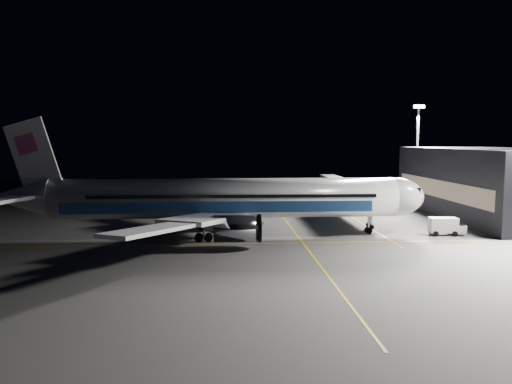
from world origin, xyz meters
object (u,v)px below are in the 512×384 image
at_px(safety_cone_b, 207,223).
at_px(floodlight_mast_north, 417,145).
at_px(baggage_tug, 240,211).
at_px(airliner, 218,199).
at_px(safety_cone_a, 263,222).
at_px(jet_bridge, 348,189).
at_px(service_truck, 446,226).
at_px(safety_cone_c, 172,229).

bearing_deg(safety_cone_b, floodlight_mast_north, 28.49).
bearing_deg(baggage_tug, airliner, -118.64).
bearing_deg(safety_cone_a, floodlight_mast_north, 34.16).
relative_size(jet_bridge, safety_cone_b, 53.58).
distance_m(airliner, safety_cone_a, 12.38).
distance_m(jet_bridge, service_truck, 22.30).
relative_size(airliner, jet_bridge, 1.79).
xyz_separation_m(jet_bridge, safety_cone_b, (-24.96, -9.38, -4.26)).
distance_m(airliner, jet_bridge, 29.31).
xyz_separation_m(baggage_tug, safety_cone_a, (3.40, -9.64, -0.55)).
distance_m(jet_bridge, baggage_tug, 19.76).
relative_size(floodlight_mast_north, safety_cone_b, 32.24).
bearing_deg(safety_cone_a, safety_cone_c, -160.64).
distance_m(floodlight_mast_north, safety_cone_b, 50.34).
relative_size(floodlight_mast_north, safety_cone_a, 33.86).
bearing_deg(service_truck, airliner, -179.54).
bearing_deg(safety_cone_a, baggage_tug, 109.46).
bearing_deg(service_truck, jet_bridge, 118.52).
distance_m(safety_cone_a, safety_cone_c, 14.84).
bearing_deg(baggage_tug, service_truck, -53.26).
height_order(service_truck, safety_cone_c, service_truck).
distance_m(jet_bridge, safety_cone_a, 18.91).
distance_m(airliner, safety_cone_b, 10.11).
xyz_separation_m(jet_bridge, safety_cone_c, (-30.00, -14.06, -4.29)).
distance_m(jet_bridge, safety_cone_b, 27.00).
xyz_separation_m(service_truck, safety_cone_b, (-34.09, 10.71, -1.03)).
relative_size(jet_bridge, baggage_tug, 11.27).
distance_m(service_truck, safety_cone_c, 39.61).
height_order(airliner, safety_cone_b, airliner).
height_order(jet_bridge, safety_cone_a, jet_bridge).
relative_size(service_truck, baggage_tug, 1.66).
height_order(airliner, floodlight_mast_north, floodlight_mast_north).
bearing_deg(safety_cone_c, floodlight_mast_north, 30.24).
bearing_deg(safety_cone_c, baggage_tug, 53.95).
distance_m(airliner, baggage_tug, 19.40).
bearing_deg(service_truck, safety_cone_a, 160.53).
xyz_separation_m(floodlight_mast_north, baggage_tug, (-37.40, -13.43, -11.51)).
bearing_deg(service_truck, floodlight_mast_north, 79.47).
height_order(airliner, baggage_tug, airliner).
xyz_separation_m(service_truck, safety_cone_a, (-25.13, 10.95, -1.04)).
height_order(floodlight_mast_north, safety_cone_b, floodlight_mast_north).
distance_m(safety_cone_a, safety_cone_b, 8.96).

